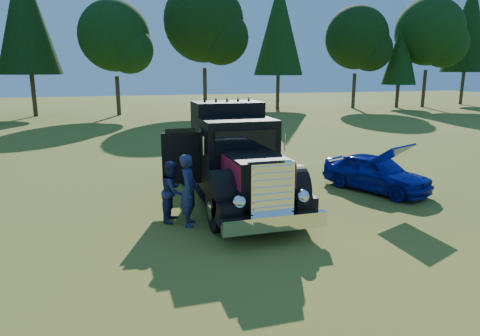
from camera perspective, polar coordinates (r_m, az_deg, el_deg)
name	(u,v)px	position (r m, az deg, el deg)	size (l,w,h in m)	color
ground	(290,215)	(12.05, 6.68, -6.28)	(120.00, 120.00, 0.00)	#455D1B
treeline	(129,24)	(38.23, -14.61, 18.09)	(72.10, 24.04, 13.84)	#2D2116
diamond_t_truck	(235,162)	(12.68, -0.71, 0.78)	(3.38, 7.16, 3.00)	black
hotrod_coupe	(376,173)	(14.89, 17.69, -0.58)	(2.85, 4.19, 1.89)	#073A9D
spectator_near	(189,190)	(11.06, -6.83, -2.95)	(0.68, 0.45, 1.88)	#1C2B42
spectator_far	(173,191)	(11.48, -8.96, -3.05)	(0.79, 0.62, 1.63)	#1A2B3E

